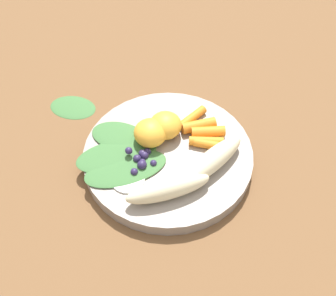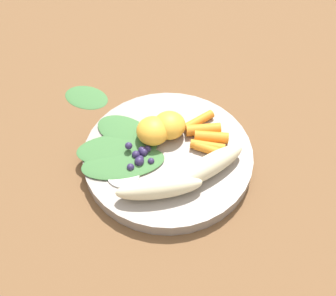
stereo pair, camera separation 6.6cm
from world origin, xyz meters
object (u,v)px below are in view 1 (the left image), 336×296
(banana_peeled_left, at_px, (212,160))
(banana_peeled_right, at_px, (168,188))
(orange_segment_near, at_px, (150,133))
(kale_leaf_stray, at_px, (73,107))
(bowl, at_px, (168,156))

(banana_peeled_left, relative_size, banana_peeled_right, 1.00)
(orange_segment_near, bearing_deg, banana_peeled_right, 116.70)
(banana_peeled_left, relative_size, kale_leaf_stray, 1.50)
(orange_segment_near, bearing_deg, kale_leaf_stray, -22.61)
(bowl, height_order, banana_peeled_left, banana_peeled_left)
(banana_peeled_right, height_order, kale_leaf_stray, banana_peeled_right)
(banana_peeled_left, distance_m, kale_leaf_stray, 0.28)
(banana_peeled_left, xyz_separation_m, orange_segment_near, (0.10, -0.03, 0.00))
(banana_peeled_right, distance_m, orange_segment_near, 0.10)
(bowl, relative_size, banana_peeled_left, 2.12)
(banana_peeled_right, bearing_deg, kale_leaf_stray, 112.59)
(kale_leaf_stray, bearing_deg, banana_peeled_right, 145.57)
(kale_leaf_stray, bearing_deg, banana_peeled_left, 162.81)
(orange_segment_near, relative_size, kale_leaf_stray, 0.63)
(bowl, bearing_deg, banana_peeled_right, 101.51)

